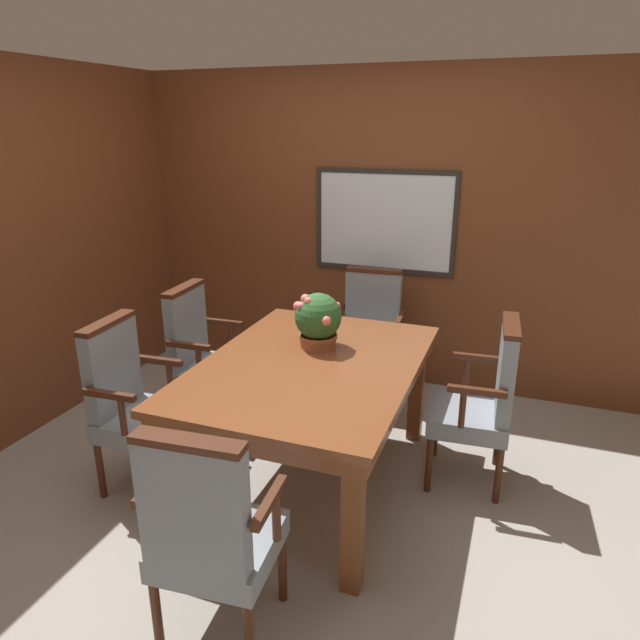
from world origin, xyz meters
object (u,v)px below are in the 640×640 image
object	(u,v)px
chair_left_near	(132,399)
chair_head_far	(369,332)
chair_left_far	(202,353)
dining_table	(311,378)
potted_plant	(318,320)
chair_head_near	(209,530)
chair_right_far	(484,398)

from	to	relation	value
chair_left_near	chair_head_far	distance (m)	1.83
chair_left_far	chair_head_far	distance (m)	1.26
dining_table	potted_plant	xyz separation A→B (m)	(-0.05, 0.24, 0.26)
chair_head_near	dining_table	bearing A→B (deg)	-93.29
chair_left_near	chair_right_far	world-z (taller)	same
chair_left_far	chair_head_far	size ratio (longest dim) A/B	1.00
chair_head_near	chair_left_near	bearing A→B (deg)	-44.13
dining_table	chair_head_near	size ratio (longest dim) A/B	1.62
potted_plant	dining_table	bearing A→B (deg)	-79.02
chair_right_far	dining_table	bearing A→B (deg)	-72.59
chair_left_far	chair_head_far	xyz separation A→B (m)	(0.97, 0.81, 0.00)
chair_head_far	potted_plant	size ratio (longest dim) A/B	3.09
chair_left_near	chair_head_near	distance (m)	1.28
chair_right_far	potted_plant	bearing A→B (deg)	-86.60
dining_table	chair_left_near	world-z (taller)	chair_left_near
chair_head_near	chair_right_far	xyz separation A→B (m)	(0.89, 1.53, 0.00)
chair_head_far	dining_table	bearing A→B (deg)	-94.03
chair_right_far	chair_head_far	bearing A→B (deg)	-136.47
chair_left_far	chair_head_near	bearing A→B (deg)	-150.45
chair_head_near	chair_head_far	xyz separation A→B (m)	(-0.02, 2.37, 0.00)
chair_left_near	chair_right_far	xyz separation A→B (m)	(1.89, 0.72, 0.00)
chair_right_far	potted_plant	size ratio (longest dim) A/B	3.09
dining_table	chair_head_far	size ratio (longest dim) A/B	1.62
dining_table	chair_right_far	xyz separation A→B (m)	(0.92, 0.36, -0.14)
chair_head_near	chair_left_far	bearing A→B (deg)	-62.50
chair_head_near	potted_plant	distance (m)	1.46
dining_table	chair_left_far	xyz separation A→B (m)	(-0.95, 0.39, -0.14)
dining_table	chair_head_near	world-z (taller)	chair_head_near
dining_table	chair_left_near	distance (m)	1.03
chair_left_far	chair_head_near	world-z (taller)	same
chair_left_near	dining_table	bearing A→B (deg)	-73.28
chair_left_near	chair_head_far	world-z (taller)	same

